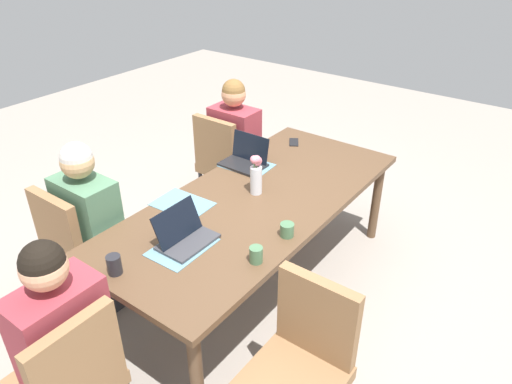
{
  "coord_description": "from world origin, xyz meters",
  "views": [
    {
      "loc": [
        2.15,
        1.59,
        2.33
      ],
      "look_at": [
        0.0,
        0.0,
        0.78
      ],
      "focal_mm": 33.58,
      "sensor_mm": 36.0,
      "label": 1
    }
  ],
  "objects_px": {
    "chair_far_right_near": "(303,358)",
    "phone_black": "(294,142)",
    "coffee_mug_near_right": "(287,230)",
    "coffee_mug_centre_left": "(114,265)",
    "laptop_near_left_near": "(245,159)",
    "person_near_left_far": "(93,238)",
    "coffee_mug_near_left": "(256,255)",
    "person_near_left_near": "(235,155)",
    "chair_near_left_far": "(78,243)",
    "flower_vase": "(256,172)",
    "person_head_right_left_mid": "(70,358)",
    "dining_table": "(256,207)",
    "chair_near_left_near": "(224,159)",
    "laptop_head_right_left_mid": "(185,236)",
    "chair_head_right_left_mid": "(69,379)"
  },
  "relations": [
    {
      "from": "person_near_left_near",
      "to": "coffee_mug_near_right",
      "type": "height_order",
      "value": "person_near_left_near"
    },
    {
      "from": "dining_table",
      "to": "laptop_head_right_left_mid",
      "type": "height_order",
      "value": "laptop_head_right_left_mid"
    },
    {
      "from": "flower_vase",
      "to": "chair_near_left_far",
      "type": "bearing_deg",
      "value": -41.0
    },
    {
      "from": "person_near_left_far",
      "to": "coffee_mug_centre_left",
      "type": "height_order",
      "value": "person_near_left_far"
    },
    {
      "from": "chair_far_right_near",
      "to": "laptop_head_right_left_mid",
      "type": "xyz_separation_m",
      "value": [
        -0.13,
        -0.87,
        0.27
      ]
    },
    {
      "from": "flower_vase",
      "to": "coffee_mug_near_right",
      "type": "distance_m",
      "value": 0.54
    },
    {
      "from": "chair_near_left_near",
      "to": "chair_far_right_near",
      "type": "xyz_separation_m",
      "value": [
        1.43,
        1.68,
        0.0
      ]
    },
    {
      "from": "chair_head_right_left_mid",
      "to": "coffee_mug_near_left",
      "type": "xyz_separation_m",
      "value": [
        -0.96,
        0.35,
        0.27
      ]
    },
    {
      "from": "person_head_right_left_mid",
      "to": "coffee_mug_centre_left",
      "type": "xyz_separation_m",
      "value": [
        -0.39,
        -0.1,
        0.25
      ]
    },
    {
      "from": "chair_near_left_near",
      "to": "laptop_near_left_near",
      "type": "relative_size",
      "value": 2.81
    },
    {
      "from": "chair_far_right_near",
      "to": "dining_table",
      "type": "bearing_deg",
      "value": -132.08
    },
    {
      "from": "laptop_near_left_near",
      "to": "person_near_left_far",
      "type": "bearing_deg",
      "value": -20.23
    },
    {
      "from": "flower_vase",
      "to": "laptop_head_right_left_mid",
      "type": "relative_size",
      "value": 0.86
    },
    {
      "from": "coffee_mug_near_left",
      "to": "coffee_mug_near_right",
      "type": "distance_m",
      "value": 0.3
    },
    {
      "from": "person_near_left_far",
      "to": "coffee_mug_centre_left",
      "type": "xyz_separation_m",
      "value": [
        0.28,
        0.62,
        0.25
      ]
    },
    {
      "from": "chair_far_right_near",
      "to": "coffee_mug_near_right",
      "type": "xyz_separation_m",
      "value": [
        -0.52,
        -0.44,
        0.27
      ]
    },
    {
      "from": "chair_near_left_far",
      "to": "coffee_mug_centre_left",
      "type": "relative_size",
      "value": 8.44
    },
    {
      "from": "flower_vase",
      "to": "dining_table",
      "type": "bearing_deg",
      "value": 35.93
    },
    {
      "from": "chair_far_right_near",
      "to": "laptop_near_left_near",
      "type": "height_order",
      "value": "laptop_near_left_near"
    },
    {
      "from": "dining_table",
      "to": "chair_far_right_near",
      "type": "distance_m",
      "value": 1.13
    },
    {
      "from": "chair_near_left_far",
      "to": "flower_vase",
      "type": "xyz_separation_m",
      "value": [
        -0.89,
        0.77,
        0.38
      ]
    },
    {
      "from": "chair_near_left_near",
      "to": "coffee_mug_near_left",
      "type": "xyz_separation_m",
      "value": [
        1.21,
        1.23,
        0.27
      ]
    },
    {
      "from": "person_near_left_near",
      "to": "chair_near_left_far",
      "type": "distance_m",
      "value": 1.58
    },
    {
      "from": "chair_near_left_near",
      "to": "coffee_mug_centre_left",
      "type": "xyz_separation_m",
      "value": [
        1.71,
        0.7,
        0.28
      ]
    },
    {
      "from": "chair_far_right_near",
      "to": "coffee_mug_near_left",
      "type": "relative_size",
      "value": 9.84
    },
    {
      "from": "coffee_mug_near_left",
      "to": "coffee_mug_near_right",
      "type": "relative_size",
      "value": 1.13
    },
    {
      "from": "flower_vase",
      "to": "coffee_mug_near_right",
      "type": "bearing_deg",
      "value": 56.19
    },
    {
      "from": "person_head_right_left_mid",
      "to": "flower_vase",
      "type": "height_order",
      "value": "person_head_right_left_mid"
    },
    {
      "from": "person_near_left_far",
      "to": "coffee_mug_near_left",
      "type": "relative_size",
      "value": 13.06
    },
    {
      "from": "coffee_mug_near_left",
      "to": "person_near_left_near",
      "type": "bearing_deg",
      "value": -137.57
    },
    {
      "from": "coffee_mug_centre_left",
      "to": "phone_black",
      "type": "bearing_deg",
      "value": -175.97
    },
    {
      "from": "chair_near_left_near",
      "to": "chair_far_right_near",
      "type": "distance_m",
      "value": 2.2
    },
    {
      "from": "dining_table",
      "to": "laptop_head_right_left_mid",
      "type": "xyz_separation_m",
      "value": [
        0.62,
        -0.04,
        0.11
      ]
    },
    {
      "from": "person_near_left_far",
      "to": "chair_far_right_near",
      "type": "bearing_deg",
      "value": 89.89
    },
    {
      "from": "chair_head_right_left_mid",
      "to": "person_near_left_far",
      "type": "bearing_deg",
      "value": -132.87
    },
    {
      "from": "person_head_right_left_mid",
      "to": "chair_far_right_near",
      "type": "bearing_deg",
      "value": 127.77
    },
    {
      "from": "person_near_left_near",
      "to": "laptop_near_left_near",
      "type": "height_order",
      "value": "person_near_left_near"
    },
    {
      "from": "chair_near_left_far",
      "to": "coffee_mug_near_right",
      "type": "relative_size",
      "value": 11.08
    },
    {
      "from": "chair_far_right_near",
      "to": "coffee_mug_centre_left",
      "type": "xyz_separation_m",
      "value": [
        0.28,
        -0.97,
        0.28
      ]
    },
    {
      "from": "laptop_head_right_left_mid",
      "to": "dining_table",
      "type": "bearing_deg",
      "value": 176.51
    },
    {
      "from": "chair_head_right_left_mid",
      "to": "laptop_near_left_near",
      "type": "relative_size",
      "value": 2.81
    },
    {
      "from": "flower_vase",
      "to": "person_head_right_left_mid",
      "type": "bearing_deg",
      "value": 0.32
    },
    {
      "from": "chair_far_right_near",
      "to": "phone_black",
      "type": "distance_m",
      "value": 2.0
    },
    {
      "from": "laptop_head_right_left_mid",
      "to": "person_head_right_left_mid",
      "type": "bearing_deg",
      "value": 0.01
    },
    {
      "from": "chair_head_right_left_mid",
      "to": "person_near_left_far",
      "type": "height_order",
      "value": "person_near_left_far"
    },
    {
      "from": "laptop_head_right_left_mid",
      "to": "coffee_mug_centre_left",
      "type": "bearing_deg",
      "value": -14.22
    },
    {
      "from": "coffee_mug_near_left",
      "to": "flower_vase",
      "type": "bearing_deg",
      "value": -143.61
    },
    {
      "from": "laptop_near_left_near",
      "to": "coffee_mug_centre_left",
      "type": "distance_m",
      "value": 1.39
    },
    {
      "from": "dining_table",
      "to": "phone_black",
      "type": "height_order",
      "value": "phone_black"
    },
    {
      "from": "person_near_left_far",
      "to": "coffee_mug_centre_left",
      "type": "distance_m",
      "value": 0.72
    }
  ]
}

